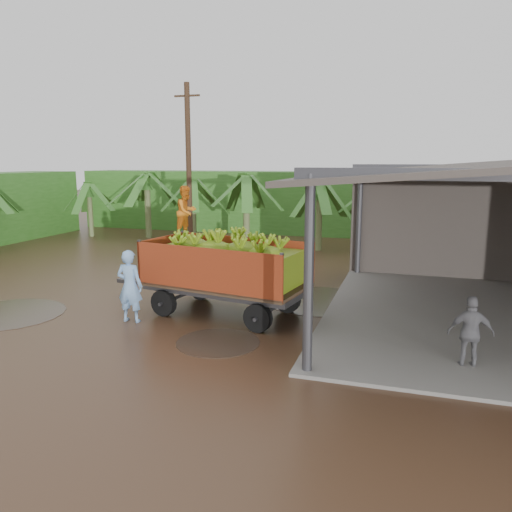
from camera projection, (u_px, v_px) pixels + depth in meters
The scene contains 7 objects.
ground at pixel (160, 303), 15.13m from camera, with size 100.00×100.00×0.00m, color black.
hedge_north at pixel (255, 201), 30.37m from camera, with size 22.00×3.00×3.60m, color #2D661E.
banana_trailer at pixel (225, 267), 13.77m from camera, with size 6.24×2.86×3.53m.
man_blue at pixel (130, 286), 13.19m from camera, with size 0.71×0.47×1.95m, color #7CABE2.
man_grey at pixel (471, 333), 10.18m from camera, with size 0.91×0.38×1.55m, color slate.
utility_pole at pixel (189, 169), 22.36m from camera, with size 1.20×0.24×7.59m.
banana_plants at pixel (100, 217), 22.04m from camera, with size 24.14×20.12×3.98m.
Camera 1 is at (7.15, -13.05, 4.24)m, focal length 35.00 mm.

